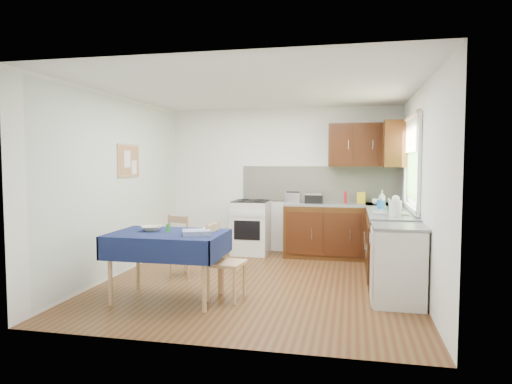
% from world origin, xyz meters
% --- Properties ---
extents(floor, '(4.20, 4.20, 0.00)m').
position_xyz_m(floor, '(0.00, 0.00, 0.00)').
color(floor, '#532816').
rests_on(floor, ground).
extents(ceiling, '(4.00, 4.20, 0.02)m').
position_xyz_m(ceiling, '(0.00, 0.00, 2.50)').
color(ceiling, white).
rests_on(ceiling, wall_back).
extents(wall_back, '(4.00, 0.02, 2.50)m').
position_xyz_m(wall_back, '(0.00, 2.10, 1.25)').
color(wall_back, white).
rests_on(wall_back, ground).
extents(wall_front, '(4.00, 0.02, 2.50)m').
position_xyz_m(wall_front, '(0.00, -2.10, 1.25)').
color(wall_front, white).
rests_on(wall_front, ground).
extents(wall_left, '(0.02, 4.20, 2.50)m').
position_xyz_m(wall_left, '(-2.00, 0.00, 1.25)').
color(wall_left, silver).
rests_on(wall_left, ground).
extents(wall_right, '(0.02, 4.20, 2.50)m').
position_xyz_m(wall_right, '(2.00, 0.00, 1.25)').
color(wall_right, white).
rests_on(wall_right, ground).
extents(base_cabinets, '(1.90, 2.30, 0.86)m').
position_xyz_m(base_cabinets, '(1.36, 1.26, 0.43)').
color(base_cabinets, black).
rests_on(base_cabinets, ground).
extents(worktop_back, '(1.90, 0.60, 0.04)m').
position_xyz_m(worktop_back, '(1.05, 1.80, 0.88)').
color(worktop_back, slate).
rests_on(worktop_back, base_cabinets).
extents(worktop_right, '(0.60, 1.70, 0.04)m').
position_xyz_m(worktop_right, '(1.70, 0.65, 0.88)').
color(worktop_right, slate).
rests_on(worktop_right, base_cabinets).
extents(worktop_corner, '(0.60, 0.60, 0.04)m').
position_xyz_m(worktop_corner, '(1.70, 1.80, 0.88)').
color(worktop_corner, slate).
rests_on(worktop_corner, base_cabinets).
extents(splashback, '(2.70, 0.02, 0.60)m').
position_xyz_m(splashback, '(0.65, 2.08, 1.20)').
color(splashback, beige).
rests_on(splashback, wall_back).
extents(upper_cabinets, '(1.20, 0.85, 0.70)m').
position_xyz_m(upper_cabinets, '(1.52, 1.80, 1.85)').
color(upper_cabinets, black).
rests_on(upper_cabinets, wall_back).
extents(stove, '(0.60, 0.61, 0.92)m').
position_xyz_m(stove, '(-0.50, 1.80, 0.46)').
color(stove, silver).
rests_on(stove, ground).
extents(window, '(0.04, 1.48, 1.26)m').
position_xyz_m(window, '(1.97, 0.70, 1.65)').
color(window, '#345A25').
rests_on(window, wall_right).
extents(fridge, '(0.58, 0.60, 0.89)m').
position_xyz_m(fridge, '(1.70, -0.55, 0.44)').
color(fridge, silver).
rests_on(fridge, ground).
extents(corkboard, '(0.04, 0.62, 0.47)m').
position_xyz_m(corkboard, '(-1.97, 0.30, 1.60)').
color(corkboard, tan).
rests_on(corkboard, wall_left).
extents(dining_table, '(1.29, 0.87, 0.78)m').
position_xyz_m(dining_table, '(-0.87, -0.92, 0.67)').
color(dining_table, '#101D40').
rests_on(dining_table, ground).
extents(chair_far, '(0.49, 0.49, 0.87)m').
position_xyz_m(chair_far, '(-1.06, 0.10, 0.46)').
color(chair_far, tan).
rests_on(chair_far, ground).
extents(chair_near, '(0.44, 0.44, 0.89)m').
position_xyz_m(chair_near, '(-0.26, -0.77, 0.47)').
color(chair_near, tan).
rests_on(chair_near, ground).
extents(toaster, '(0.24, 0.15, 0.19)m').
position_xyz_m(toaster, '(0.23, 1.72, 0.99)').
color(toaster, silver).
rests_on(toaster, worktop_back).
extents(sandwich_press, '(0.28, 0.24, 0.16)m').
position_xyz_m(sandwich_press, '(0.58, 1.74, 0.98)').
color(sandwich_press, black).
rests_on(sandwich_press, worktop_back).
extents(sauce_bottle, '(0.05, 0.05, 0.20)m').
position_xyz_m(sauce_bottle, '(1.08, 1.75, 1.00)').
color(sauce_bottle, red).
rests_on(sauce_bottle, worktop_back).
extents(yellow_packet, '(0.14, 0.09, 0.18)m').
position_xyz_m(yellow_packet, '(1.33, 1.92, 0.99)').
color(yellow_packet, yellow).
rests_on(yellow_packet, worktop_back).
extents(dish_rack, '(0.43, 0.33, 0.20)m').
position_xyz_m(dish_rack, '(1.68, 0.40, 0.92)').
color(dish_rack, '#97989D').
rests_on(dish_rack, worktop_right).
extents(kettle, '(0.16, 0.16, 0.26)m').
position_xyz_m(kettle, '(1.73, 0.21, 1.02)').
color(kettle, silver).
rests_on(kettle, worktop_right).
extents(cup, '(0.14, 0.14, 0.09)m').
position_xyz_m(cup, '(1.56, 1.70, 0.95)').
color(cup, white).
rests_on(cup, worktop_back).
extents(soap_bottle_a, '(0.12, 0.12, 0.27)m').
position_xyz_m(soap_bottle_a, '(1.61, 1.06, 1.03)').
color(soap_bottle_a, silver).
rests_on(soap_bottle_a, worktop_right).
extents(soap_bottle_b, '(0.12, 0.12, 0.18)m').
position_xyz_m(soap_bottle_b, '(1.60, 1.03, 0.99)').
color(soap_bottle_b, blue).
rests_on(soap_bottle_b, worktop_right).
extents(soap_bottle_c, '(0.12, 0.12, 0.15)m').
position_xyz_m(soap_bottle_c, '(1.70, 0.26, 0.98)').
color(soap_bottle_c, '#268C26').
rests_on(soap_bottle_c, worktop_right).
extents(plate_bowl, '(0.29, 0.29, 0.06)m').
position_xyz_m(plate_bowl, '(-1.10, -0.84, 0.81)').
color(plate_bowl, beige).
rests_on(plate_bowl, dining_table).
extents(book, '(0.23, 0.26, 0.02)m').
position_xyz_m(book, '(-0.52, -0.64, 0.79)').
color(book, white).
rests_on(book, dining_table).
extents(spice_jar, '(0.05, 0.05, 0.09)m').
position_xyz_m(spice_jar, '(-0.87, -0.89, 0.82)').
color(spice_jar, green).
rests_on(spice_jar, dining_table).
extents(tea_towel, '(0.37, 0.34, 0.05)m').
position_xyz_m(tea_towel, '(-0.49, -1.01, 0.81)').
color(tea_towel, '#294298').
rests_on(tea_towel, dining_table).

